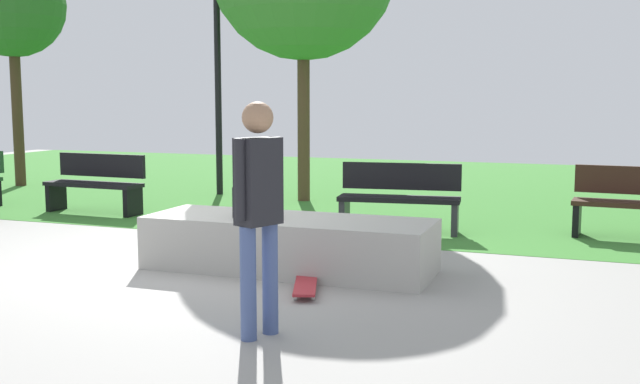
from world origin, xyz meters
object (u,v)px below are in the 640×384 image
Objects in this scene: concrete_ledge at (289,244)px; skater_performing_trick at (259,200)px; lamp_post at (218,56)px; tree_broad_elm at (12,6)px; park_bench_far_right at (640,201)px; park_bench_far_left at (96,182)px; skateboard_by_ledge at (306,285)px; park_bench_near_path at (400,196)px; backpack_on_ledge at (248,202)px.

skater_performing_trick reaches higher than concrete_ledge.
tree_broad_elm is at bearing -177.81° from lamp_post.
tree_broad_elm reaches higher than park_bench_far_right.
tree_broad_elm reaches higher than park_bench_far_left.
park_bench_near_path is (0.04, 3.37, 0.42)m from skateboard_by_ledge.
backpack_on_ledge is 5.08m from park_bench_far_right.
skater_performing_trick is 2.14× the size of skateboard_by_ledge.
park_bench_far_left is (-4.95, 4.71, -0.55)m from skater_performing_trick.
park_bench_far_right is 7.66m from lamp_post.
park_bench_near_path is at bearing -11.53° from backpack_on_ledge.
concrete_ledge is 1.82× the size of park_bench_near_path.
park_bench_far_right is (2.87, 5.23, -0.55)m from skater_performing_trick.
skater_performing_trick reaches higher than skateboard_by_ledge.
skater_performing_trick reaches higher than park_bench_far_right.
skater_performing_trick is 1.07× the size of park_bench_near_path.
park_bench_far_left is 0.35× the size of tree_broad_elm.
concrete_ledge is 4.70m from park_bench_far_right.
backpack_on_ledge is at bearing -34.33° from tree_broad_elm.
lamp_post is at bearing 163.19° from park_bench_far_right.
lamp_post is (-3.56, 5.26, 2.26)m from concrete_ledge.
park_bench_far_left is 7.83m from park_bench_far_right.
skater_performing_trick is 1.08× the size of park_bench_far_left.
park_bench_near_path is 9.42m from tree_broad_elm.
lamp_post is (-4.19, 7.36, 1.51)m from skater_performing_trick.
concrete_ledge is 5.05m from park_bench_far_left.
concrete_ledge reaches higher than skateboard_by_ledge.
tree_broad_elm is (-11.51, 1.96, 3.11)m from park_bench_far_right.
concrete_ledge is at bearing -101.35° from park_bench_near_path.
skateboard_by_ledge is at bearing 96.40° from skater_performing_trick.
backpack_on_ledge is at bearing -109.17° from park_bench_near_path.
backpack_on_ledge is 2.28m from skater_performing_trick.
park_bench_near_path is (-0.11, 4.70, -0.55)m from skater_performing_trick.
skateboard_by_ledge is 0.50× the size of park_bench_near_path.
skateboard_by_ledge is at bearing -118.96° from backpack_on_ledge.
park_bench_near_path is 0.39× the size of lamp_post.
tree_broad_elm is (-8.49, 5.85, 3.53)m from skateboard_by_ledge.
skater_performing_trick is 4.73m from park_bench_near_path.
lamp_post reaches higher than skater_performing_trick.
park_bench_far_left is 0.98× the size of park_bench_near_path.
park_bench_far_left reaches higher than skateboard_by_ledge.
park_bench_near_path is (4.84, -0.01, 0.00)m from park_bench_far_left.
park_bench_far_left and park_bench_far_right have the same top height.
skateboard_by_ledge is 0.20× the size of lamp_post.
park_bench_far_left is at bearing -105.94° from lamp_post.
lamp_post is at bearing 119.68° from skater_performing_trick.
park_bench_far_left is (-3.90, 2.71, -0.23)m from backpack_on_ledge.
tree_broad_elm reaches higher than concrete_ledge.
skateboard_by_ledge is 3.39m from park_bench_near_path.
park_bench_near_path is (-2.97, -0.53, 0.00)m from park_bench_far_right.
park_bench_far_left is 3.44m from lamp_post.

